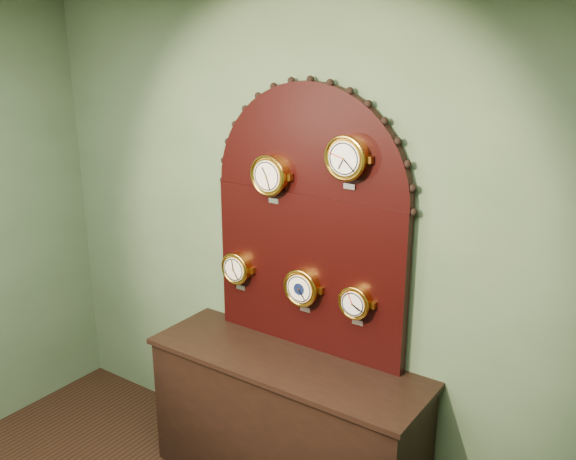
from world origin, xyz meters
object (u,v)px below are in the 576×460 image
Objects in this scene: display_board at (309,213)px; barometer at (302,287)px; arabic_clock at (347,158)px; shop_counter at (286,426)px; hygrometer at (237,268)px; roman_clock at (270,175)px; tide_clock at (356,302)px.

display_board reaches higher than barometer.
arabic_clock is at bearing -14.18° from display_board.
display_board reaches higher than arabic_clock.
display_board is 5.39× the size of arabic_clock.
shop_counter is at bearing -90.00° from display_board.
barometer is at bearing 88.68° from shop_counter.
hygrometer is at bearing 161.57° from shop_counter.
roman_clock is (-0.21, 0.15, 1.42)m from shop_counter.
tide_clock is at bearing 0.13° from roman_clock.
roman_clock is 0.65m from barometer.
arabic_clock is at bearing -0.08° from hygrometer.
shop_counter is 0.89m from tide_clock.
display_board is at bearing 17.43° from roman_clock.
tide_clock reaches higher than shop_counter.
roman_clock is 1.04× the size of barometer.
barometer is (0.47, -0.00, -0.01)m from hygrometer.
shop_counter is 0.83m from barometer.
arabic_clock reaches higher than roman_clock.
display_board reaches higher than tide_clock.
arabic_clock is at bearing -179.03° from tide_clock.
display_board reaches higher than roman_clock.
arabic_clock is (0.26, 0.15, 1.57)m from shop_counter.
arabic_clock is 1.20× the size of tide_clock.
tide_clock is (0.80, 0.00, -0.02)m from hygrometer.
barometer is (-0.26, 0.00, -0.76)m from arabic_clock.
arabic_clock is 1.04m from hygrometer.
barometer reaches higher than tide_clock.
barometer is 1.14× the size of tide_clock.
hygrometer reaches higher than barometer.
shop_counter is 5.95× the size of barometer.
roman_clock is 1.19× the size of tide_clock.
shop_counter is at bearing -18.43° from hygrometer.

